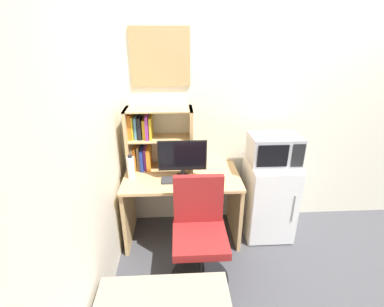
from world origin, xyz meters
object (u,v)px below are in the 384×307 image
at_px(desk_chair, 199,239).
at_px(wall_corkboard, 160,57).
at_px(microwave, 274,149).
at_px(computer_mouse, 210,177).
at_px(water_bottle, 131,168).
at_px(hutch_bookshelf, 150,138).
at_px(mini_fridge, 268,198).
at_px(keyboard, 182,180).
at_px(monitor, 182,158).

bearing_deg(desk_chair, wall_corkboard, 109.46).
bearing_deg(microwave, desk_chair, -142.79).
bearing_deg(computer_mouse, water_bottle, 175.70).
distance_m(microwave, desk_chair, 1.13).
bearing_deg(computer_mouse, wall_corkboard, 138.72).
height_order(hutch_bookshelf, water_bottle, hutch_bookshelf).
height_order(computer_mouse, mini_fridge, mini_fridge).
height_order(computer_mouse, desk_chair, desk_chair).
distance_m(hutch_bookshelf, microwave, 1.24).
bearing_deg(keyboard, hutch_bookshelf, 135.11).
relative_size(mini_fridge, wall_corkboard, 1.49).
bearing_deg(desk_chair, monitor, 103.46).
bearing_deg(mini_fridge, keyboard, -171.95).
relative_size(keyboard, desk_chair, 0.41).
relative_size(monitor, water_bottle, 1.92).
distance_m(keyboard, wall_corkboard, 1.18).
xyz_separation_m(computer_mouse, mini_fridge, (0.64, 0.10, -0.32)).
relative_size(monitor, microwave, 0.97).
height_order(computer_mouse, microwave, microwave).
distance_m(hutch_bookshelf, desk_chair, 1.09).
bearing_deg(computer_mouse, keyboard, -173.68).
height_order(microwave, desk_chair, microwave).
bearing_deg(keyboard, desk_chair, -73.73).
bearing_deg(monitor, mini_fridge, 4.36).
height_order(water_bottle, mini_fridge, water_bottle).
xyz_separation_m(keyboard, water_bottle, (-0.49, 0.09, 0.10)).
bearing_deg(hutch_bookshelf, water_bottle, -128.62).
relative_size(hutch_bookshelf, computer_mouse, 7.73).
height_order(keyboard, computer_mouse, computer_mouse).
relative_size(computer_mouse, wall_corkboard, 0.15).
bearing_deg(hutch_bookshelf, desk_chair, -59.97).
bearing_deg(wall_corkboard, microwave, -15.00).
height_order(hutch_bookshelf, mini_fridge, hutch_bookshelf).
bearing_deg(water_bottle, monitor, -3.09).
distance_m(water_bottle, mini_fridge, 1.46).
bearing_deg(desk_chair, mini_fridge, 37.07).
xyz_separation_m(computer_mouse, microwave, (0.64, 0.10, 0.24)).
xyz_separation_m(water_bottle, wall_corkboard, (0.31, 0.34, 0.98)).
height_order(computer_mouse, water_bottle, water_bottle).
xyz_separation_m(mini_fridge, desk_chair, (-0.78, -0.59, -0.01)).
height_order(microwave, wall_corkboard, wall_corkboard).
bearing_deg(desk_chair, microwave, 37.21).
xyz_separation_m(hutch_bookshelf, water_bottle, (-0.18, -0.22, -0.21)).
bearing_deg(wall_corkboard, computer_mouse, -41.28).
relative_size(water_bottle, mini_fridge, 0.29).
bearing_deg(computer_mouse, microwave, 9.04).
bearing_deg(desk_chair, hutch_bookshelf, 120.03).
height_order(water_bottle, wall_corkboard, wall_corkboard).
relative_size(monitor, desk_chair, 0.49).
bearing_deg(hutch_bookshelf, wall_corkboard, 41.47).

